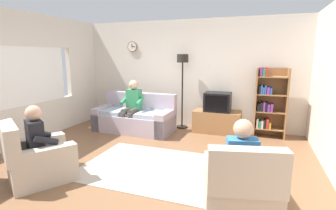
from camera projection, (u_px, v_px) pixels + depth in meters
The scene contains 14 objects.
ground_plane at pixel (146, 164), 4.32m from camera, with size 12.00×12.00×0.00m, color brown.
back_wall_assembly at pixel (188, 74), 6.52m from camera, with size 6.20×0.17×2.70m.
left_wall_assembly at pixel (15, 80), 5.05m from camera, with size 0.12×5.80×2.70m.
couch at pixel (135, 118), 6.19m from camera, with size 1.93×0.94×0.90m.
tv_stand at pixel (217, 121), 6.07m from camera, with size 1.10×0.56×0.52m.
tv at pixel (218, 102), 5.96m from camera, with size 0.60×0.49×0.44m.
bookshelf at pixel (268, 103), 5.67m from camera, with size 0.68×0.36×1.57m.
floor_lamp at pixel (183, 71), 6.24m from camera, with size 0.28×0.28×1.85m.
armchair_near_window at pixel (38, 161), 3.73m from camera, with size 1.15×1.17×0.90m.
armchair_near_bookshelf at pixel (240, 188), 2.95m from camera, with size 0.99×1.04×0.90m.
area_rug at pixel (151, 167), 4.18m from camera, with size 2.20×1.70×0.01m, color #AD9E8E.
person_on_couch at pixel (132, 103), 6.01m from camera, with size 0.52×0.54×1.24m.
person_in_left_armchair at pixel (43, 139), 3.72m from camera, with size 0.61×0.64×1.12m.
person_in_right_armchair at pixel (240, 160), 2.98m from camera, with size 0.57×0.59×1.12m.
Camera 1 is at (1.72, -3.69, 1.81)m, focal length 27.09 mm.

